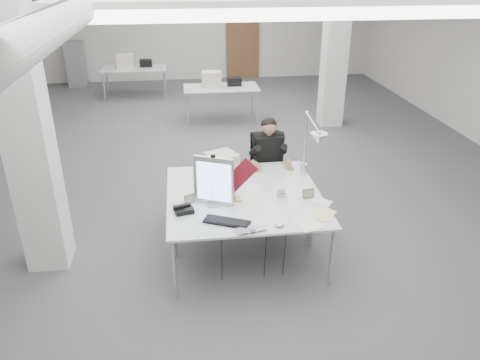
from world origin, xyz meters
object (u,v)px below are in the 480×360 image
object	(u,v)px
laptop	(253,232)
architect_lamp	(310,150)
monitor	(214,181)
beige_monitor	(222,166)
office_chair	(267,171)
seated_person	(268,149)
bankers_lamp	(235,188)
desk_main	(249,214)
desk_phone	(184,210)

from	to	relation	value
laptop	architect_lamp	xyz separation A→B (m)	(0.88, 1.12, 0.40)
monitor	beige_monitor	distance (m)	0.71
office_chair	seated_person	bearing A→B (deg)	-94.63
architect_lamp	office_chair	bearing A→B (deg)	137.06
seated_person	bankers_lamp	bearing A→B (deg)	-122.51
office_chair	architect_lamp	world-z (taller)	architect_lamp
beige_monitor	architect_lamp	size ratio (longest dim) A/B	0.41
desk_main	monitor	xyz separation A→B (m)	(-0.36, 0.27, 0.30)
monitor	beige_monitor	xyz separation A→B (m)	(0.15, 0.68, -0.12)
laptop	office_chair	bearing A→B (deg)	64.02
beige_monitor	office_chair	bearing A→B (deg)	15.82
office_chair	laptop	xyz separation A→B (m)	(-0.51, -1.93, 0.22)
monitor	architect_lamp	size ratio (longest dim) A/B	0.68
desk_phone	architect_lamp	xyz separation A→B (m)	(1.56, 0.59, 0.39)
desk_phone	architect_lamp	world-z (taller)	architect_lamp
office_chair	seated_person	size ratio (longest dim) A/B	1.15
desk_main	architect_lamp	world-z (taller)	architect_lamp
monitor	architect_lamp	bearing A→B (deg)	44.13
desk_main	monitor	size ratio (longest dim) A/B	3.16
laptop	desk_phone	world-z (taller)	desk_phone
bankers_lamp	beige_monitor	bearing A→B (deg)	104.30
beige_monitor	seated_person	bearing A→B (deg)	13.31
beige_monitor	architect_lamp	bearing A→B (deg)	-36.31
bankers_lamp	desk_phone	bearing A→B (deg)	-154.36
desk_main	office_chair	xyz separation A→B (m)	(0.48, 1.53, -0.20)
office_chair	laptop	world-z (taller)	office_chair
architect_lamp	desk_main	bearing A→B (deg)	-117.13
office_chair	monitor	xyz separation A→B (m)	(-0.85, -1.26, 0.49)
office_chair	architect_lamp	distance (m)	1.09
seated_person	laptop	distance (m)	1.96
monitor	desk_phone	xyz separation A→B (m)	(-0.35, -0.14, -0.26)
bankers_lamp	beige_monitor	distance (m)	0.62
desk_main	beige_monitor	distance (m)	0.99
monitor	bankers_lamp	world-z (taller)	monitor
desk_main	laptop	size ratio (longest dim) A/B	5.72
office_chair	desk_phone	xyz separation A→B (m)	(-1.19, -1.40, 0.23)
desk_phone	architect_lamp	bearing A→B (deg)	7.86
desk_main	architect_lamp	distance (m)	1.19
desk_main	seated_person	world-z (taller)	seated_person
bankers_lamp	desk_phone	world-z (taller)	bankers_lamp
monitor	architect_lamp	world-z (taller)	architect_lamp
desk_phone	architect_lamp	distance (m)	1.72
laptop	architect_lamp	bearing A→B (deg)	40.79
office_chair	bankers_lamp	world-z (taller)	office_chair
desk_main	desk_phone	distance (m)	0.72
monitor	seated_person	bearing A→B (deg)	78.82
monitor	laptop	xyz separation A→B (m)	(0.34, -0.67, -0.27)
architect_lamp	desk_phone	bearing A→B (deg)	-136.62
desk_main	bankers_lamp	distance (m)	0.39
laptop	desk_phone	xyz separation A→B (m)	(-0.68, 0.53, 0.01)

